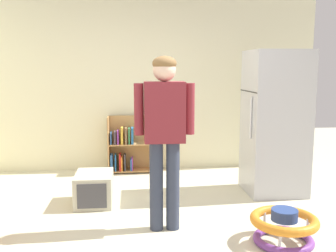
{
  "coord_description": "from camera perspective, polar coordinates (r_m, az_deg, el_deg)",
  "views": [
    {
      "loc": [
        -0.24,
        -3.56,
        1.56
      ],
      "look_at": [
        0.13,
        0.32,
        0.97
      ],
      "focal_mm": 40.87,
      "sensor_mm": 36.0,
      "label": 1
    }
  ],
  "objects": [
    {
      "name": "ground_plane",
      "position": [
        3.9,
        -1.47,
        -15.03
      ],
      "size": [
        12.0,
        12.0,
        0.0
      ],
      "primitive_type": "plane",
      "color": "beige",
      "rests_on": "ground"
    },
    {
      "name": "back_wall",
      "position": [
        5.9,
        -3.06,
        6.55
      ],
      "size": [
        5.2,
        0.06,
        2.7
      ],
      "primitive_type": "cube",
      "color": "beige",
      "rests_on": "ground"
    },
    {
      "name": "refrigerator",
      "position": [
        4.95,
        15.67,
        0.49
      ],
      "size": [
        0.73,
        0.68,
        1.78
      ],
      "color": "#B7BABF",
      "rests_on": "ground"
    },
    {
      "name": "bookshelf",
      "position": [
        5.83,
        -5.52,
        -3.18
      ],
      "size": [
        0.8,
        0.28,
        0.85
      ],
      "color": "tan",
      "rests_on": "ground"
    },
    {
      "name": "standing_person",
      "position": [
        3.6,
        -0.52,
        -0.05
      ],
      "size": [
        0.57,
        0.23,
        1.68
      ],
      "color": "#323A4D",
      "rests_on": "ground"
    },
    {
      "name": "baby_walker",
      "position": [
        3.68,
        16.89,
        -14.18
      ],
      "size": [
        0.6,
        0.6,
        0.32
      ],
      "color": "#763D98",
      "rests_on": "ground"
    },
    {
      "name": "pet_carrier",
      "position": [
        4.57,
        -10.95,
        -9.14
      ],
      "size": [
        0.42,
        0.55,
        0.36
      ],
      "color": "beige",
      "rests_on": "ground"
    }
  ]
}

